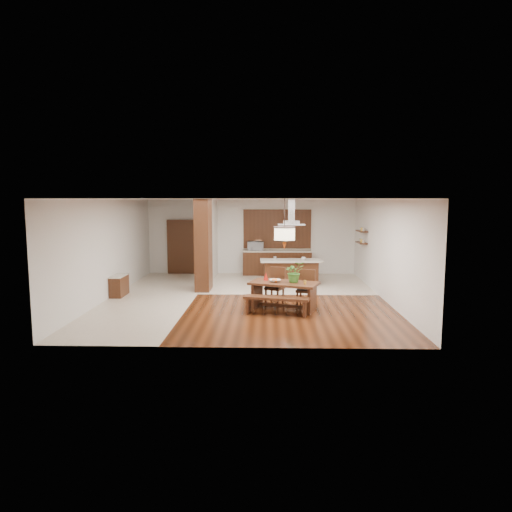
{
  "coord_description": "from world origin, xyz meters",
  "views": [
    {
      "loc": [
        0.64,
        -13.12,
        2.88
      ],
      "look_at": [
        0.3,
        0.0,
        1.25
      ],
      "focal_mm": 32.0,
      "sensor_mm": 36.0,
      "label": 1
    }
  ],
  "objects_px": {
    "hallway_console": "(119,286)",
    "dining_table": "(284,289)",
    "kitchen_island": "(291,272)",
    "foliage_plant": "(294,272)",
    "microwave": "(255,246)",
    "pendant_lantern": "(285,224)",
    "dining_chair_left": "(275,286)",
    "island_cup": "(303,258)",
    "dining_chair_right": "(305,288)",
    "range_hood": "(291,212)",
    "fruit_bowl": "(275,281)",
    "dining_bench": "(276,306)"
  },
  "relations": [
    {
      "from": "dining_chair_left",
      "to": "dining_table",
      "type": "bearing_deg",
      "value": -43.48
    },
    {
      "from": "kitchen_island",
      "to": "microwave",
      "type": "xyz_separation_m",
      "value": [
        -1.26,
        1.97,
        0.68
      ]
    },
    {
      "from": "hallway_console",
      "to": "dining_table",
      "type": "xyz_separation_m",
      "value": [
        4.88,
        -1.54,
        0.22
      ]
    },
    {
      "from": "dining_chair_right",
      "to": "pendant_lantern",
      "type": "bearing_deg",
      "value": -129.99
    },
    {
      "from": "fruit_bowl",
      "to": "kitchen_island",
      "type": "xyz_separation_m",
      "value": [
        0.59,
        3.54,
        -0.33
      ]
    },
    {
      "from": "island_cup",
      "to": "kitchen_island",
      "type": "bearing_deg",
      "value": 169.29
    },
    {
      "from": "dining_chair_right",
      "to": "kitchen_island",
      "type": "bearing_deg",
      "value": 112.95
    },
    {
      "from": "foliage_plant",
      "to": "kitchen_island",
      "type": "distance_m",
      "value": 3.6
    },
    {
      "from": "pendant_lantern",
      "to": "dining_chair_left",
      "type": "bearing_deg",
      "value": 109.88
    },
    {
      "from": "foliage_plant",
      "to": "microwave",
      "type": "xyz_separation_m",
      "value": [
        -1.17,
        5.52,
        0.11
      ]
    },
    {
      "from": "dining_table",
      "to": "dining_chair_right",
      "type": "bearing_deg",
      "value": 31.3
    },
    {
      "from": "dining_chair_right",
      "to": "range_hood",
      "type": "bearing_deg",
      "value": 112.94
    },
    {
      "from": "dining_table",
      "to": "kitchen_island",
      "type": "distance_m",
      "value": 3.56
    },
    {
      "from": "fruit_bowl",
      "to": "range_hood",
      "type": "relative_size",
      "value": 0.33
    },
    {
      "from": "dining_bench",
      "to": "dining_chair_left",
      "type": "bearing_deg",
      "value": 91.14
    },
    {
      "from": "range_hood",
      "to": "hallway_console",
      "type": "bearing_deg",
      "value": -159.05
    },
    {
      "from": "hallway_console",
      "to": "island_cup",
      "type": "height_order",
      "value": "island_cup"
    },
    {
      "from": "kitchen_island",
      "to": "range_hood",
      "type": "bearing_deg",
      "value": 87.76
    },
    {
      "from": "hallway_console",
      "to": "dining_table",
      "type": "relative_size",
      "value": 0.45
    },
    {
      "from": "dining_bench",
      "to": "dining_chair_right",
      "type": "distance_m",
      "value": 1.27
    },
    {
      "from": "hallway_console",
      "to": "island_cup",
      "type": "bearing_deg",
      "value": 18.78
    },
    {
      "from": "foliage_plant",
      "to": "dining_bench",
      "type": "bearing_deg",
      "value": -129.0
    },
    {
      "from": "pendant_lantern",
      "to": "fruit_bowl",
      "type": "xyz_separation_m",
      "value": [
        -0.24,
        0.01,
        -1.48
      ]
    },
    {
      "from": "hallway_console",
      "to": "dining_chair_left",
      "type": "xyz_separation_m",
      "value": [
        4.65,
        -0.89,
        0.19
      ]
    },
    {
      "from": "hallway_console",
      "to": "range_hood",
      "type": "height_order",
      "value": "range_hood"
    },
    {
      "from": "foliage_plant",
      "to": "kitchen_island",
      "type": "bearing_deg",
      "value": 88.57
    },
    {
      "from": "pendant_lantern",
      "to": "kitchen_island",
      "type": "xyz_separation_m",
      "value": [
        0.35,
        3.55,
        -1.81
      ]
    },
    {
      "from": "pendant_lantern",
      "to": "microwave",
      "type": "distance_m",
      "value": 5.7
    },
    {
      "from": "foliage_plant",
      "to": "kitchen_island",
      "type": "height_order",
      "value": "foliage_plant"
    },
    {
      "from": "dining_chair_right",
      "to": "range_hood",
      "type": "height_order",
      "value": "range_hood"
    },
    {
      "from": "fruit_bowl",
      "to": "foliage_plant",
      "type": "bearing_deg",
      "value": -1.8
    },
    {
      "from": "dining_table",
      "to": "kitchen_island",
      "type": "bearing_deg",
      "value": 84.28
    },
    {
      "from": "dining_chair_left",
      "to": "island_cup",
      "type": "relative_size",
      "value": 7.56
    },
    {
      "from": "hallway_console",
      "to": "island_cup",
      "type": "xyz_separation_m",
      "value": [
        5.65,
        1.92,
        0.59
      ]
    },
    {
      "from": "microwave",
      "to": "dining_table",
      "type": "bearing_deg",
      "value": -82.77
    },
    {
      "from": "foliage_plant",
      "to": "dining_chair_right",
      "type": "bearing_deg",
      "value": 48.53
    },
    {
      "from": "foliage_plant",
      "to": "microwave",
      "type": "relative_size",
      "value": 0.91
    },
    {
      "from": "hallway_console",
      "to": "foliage_plant",
      "type": "relative_size",
      "value": 1.6
    },
    {
      "from": "dining_bench",
      "to": "pendant_lantern",
      "type": "relative_size",
      "value": 1.26
    },
    {
      "from": "dining_chair_right",
      "to": "foliage_plant",
      "type": "relative_size",
      "value": 1.79
    },
    {
      "from": "dining_bench",
      "to": "dining_chair_left",
      "type": "distance_m",
      "value": 1.28
    },
    {
      "from": "dining_chair_right",
      "to": "range_hood",
      "type": "distance_m",
      "value": 3.76
    },
    {
      "from": "kitchen_island",
      "to": "dining_table",
      "type": "bearing_deg",
      "value": -97.95
    },
    {
      "from": "dining_bench",
      "to": "kitchen_island",
      "type": "height_order",
      "value": "kitchen_island"
    },
    {
      "from": "dining_chair_left",
      "to": "range_hood",
      "type": "bearing_deg",
      "value": 105.13
    },
    {
      "from": "dining_table",
      "to": "foliage_plant",
      "type": "height_order",
      "value": "foliage_plant"
    },
    {
      "from": "hallway_console",
      "to": "microwave",
      "type": "relative_size",
      "value": 1.45
    },
    {
      "from": "dining_table",
      "to": "foliage_plant",
      "type": "relative_size",
      "value": 3.53
    },
    {
      "from": "dining_table",
      "to": "island_cup",
      "type": "relative_size",
      "value": 14.62
    },
    {
      "from": "dining_table",
      "to": "dining_chair_left",
      "type": "relative_size",
      "value": 1.93
    }
  ]
}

